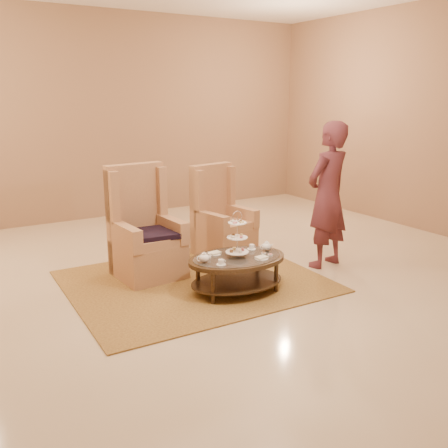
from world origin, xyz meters
TOP-DOWN VIEW (x-y plane):
  - ground at (0.00, 0.00)m, footprint 8.00×8.00m
  - ceiling at (0.00, 0.00)m, footprint 8.00×8.00m
  - wall_back at (0.00, 4.00)m, footprint 8.00×0.04m
  - rug at (-0.21, 0.32)m, footprint 2.85×2.39m
  - tea_table at (0.04, -0.20)m, footprint 1.16×0.85m
  - armchair_left at (-0.61, 0.83)m, footprint 0.76×0.79m
  - armchair_right at (0.59, 1.08)m, footprint 0.77×0.79m
  - person at (1.49, -0.01)m, footprint 0.74×0.56m

SIDE VIEW (x-z plane):
  - ground at x=0.00m, z-range 0.00..0.00m
  - ceiling at x=0.00m, z-range -0.01..0.01m
  - rug at x=-0.21m, z-range 0.00..0.01m
  - tea_table at x=0.04m, z-range -0.13..0.80m
  - armchair_right at x=0.59m, z-range -0.20..1.02m
  - armchair_left at x=-0.61m, z-range -0.21..1.11m
  - person at x=1.49m, z-range 0.00..1.82m
  - wall_back at x=0.00m, z-range 0.00..3.50m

